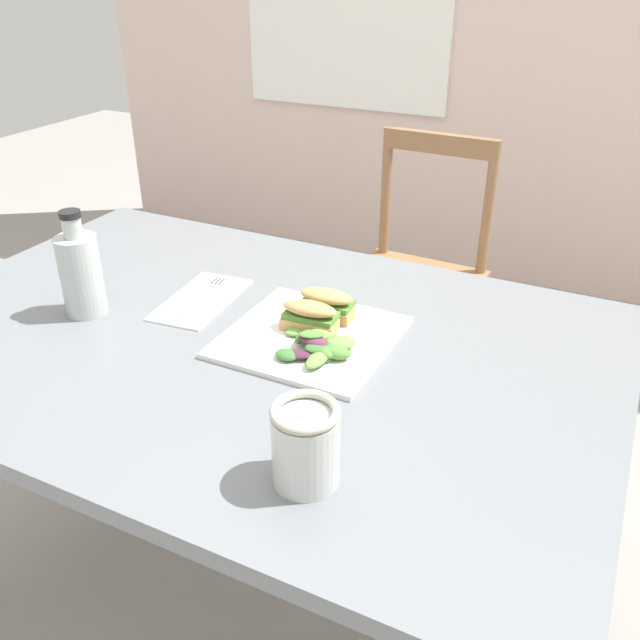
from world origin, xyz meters
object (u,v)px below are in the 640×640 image
at_px(dining_table, 245,389).
at_px(chair_wooden_far, 415,278).
at_px(plate_lunch, 310,337).
at_px(fork_on_napkin, 205,294).
at_px(bottle_cold_brew, 82,278).
at_px(mason_jar_iced_tea, 306,448).
at_px(sandwich_half_back, 327,303).
at_px(sandwich_half_front, 310,316).

relative_size(dining_table, chair_wooden_far, 1.52).
xyz_separation_m(plate_lunch, fork_on_napkin, (-0.27, 0.06, 0.00)).
height_order(fork_on_napkin, bottle_cold_brew, bottle_cold_brew).
distance_m(dining_table, mason_jar_iced_tea, 0.44).
height_order(plate_lunch, sandwich_half_back, sandwich_half_back).
bearing_deg(sandwich_half_front, bottle_cold_brew, -165.08).
bearing_deg(plate_lunch, sandwich_half_front, 118.07).
bearing_deg(fork_on_napkin, dining_table, -33.26).
height_order(sandwich_half_back, mason_jar_iced_tea, mason_jar_iced_tea).
bearing_deg(sandwich_half_back, plate_lunch, -88.04).
relative_size(sandwich_half_front, sandwich_half_back, 1.00).
bearing_deg(dining_table, fork_on_napkin, 146.74).
relative_size(dining_table, mason_jar_iced_tea, 11.35).
relative_size(plate_lunch, sandwich_half_front, 2.75).
bearing_deg(bottle_cold_brew, fork_on_napkin, 42.96).
xyz_separation_m(dining_table, plate_lunch, (0.12, 0.04, 0.12)).
xyz_separation_m(dining_table, fork_on_napkin, (-0.15, 0.10, 0.13)).
height_order(dining_table, mason_jar_iced_tea, mason_jar_iced_tea).
xyz_separation_m(sandwich_half_front, mason_jar_iced_tea, (0.17, -0.34, 0.01)).
xyz_separation_m(plate_lunch, bottle_cold_brew, (-0.43, -0.10, 0.07)).
relative_size(sandwich_half_back, fork_on_napkin, 0.56).
bearing_deg(fork_on_napkin, sandwich_half_front, -9.00).
bearing_deg(sandwich_half_back, fork_on_napkin, -176.59).
bearing_deg(chair_wooden_far, plate_lunch, -83.55).
height_order(chair_wooden_far, mason_jar_iced_tea, chair_wooden_far).
bearing_deg(plate_lunch, mason_jar_iced_tea, -63.83).
xyz_separation_m(fork_on_napkin, mason_jar_iced_tea, (0.43, -0.38, 0.05)).
bearing_deg(mason_jar_iced_tea, chair_wooden_far, 101.95).
bearing_deg(bottle_cold_brew, mason_jar_iced_tea, -21.16).
relative_size(sandwich_half_back, bottle_cold_brew, 0.51).
distance_m(dining_table, bottle_cold_brew, 0.37).
relative_size(chair_wooden_far, plate_lunch, 3.02).
bearing_deg(mason_jar_iced_tea, plate_lunch, 116.17).
bearing_deg(sandwich_half_front, sandwich_half_back, 83.98).
bearing_deg(chair_wooden_far, mason_jar_iced_tea, -78.05).
xyz_separation_m(chair_wooden_far, plate_lunch, (0.10, -0.93, 0.30)).
bearing_deg(mason_jar_iced_tea, bottle_cold_brew, 158.84).
xyz_separation_m(chair_wooden_far, bottle_cold_brew, (-0.33, -1.03, 0.37)).
xyz_separation_m(sandwich_half_front, fork_on_napkin, (-0.26, 0.04, -0.03)).
relative_size(plate_lunch, fork_on_napkin, 1.55).
distance_m(dining_table, plate_lunch, 0.18).
distance_m(sandwich_half_back, mason_jar_iced_tea, 0.43).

